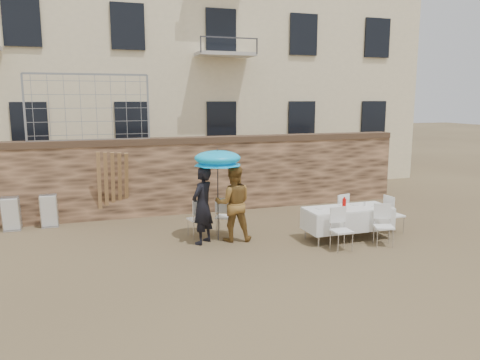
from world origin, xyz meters
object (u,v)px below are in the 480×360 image
object	(u,v)px
table_chair_front_left	(342,230)
chair_stack_right	(49,210)
umbrella	(218,161)
couple_chair_right	(225,216)
table_chair_back	(338,211)
table_chair_side	(394,214)
woman_dress	(233,203)
couple_chair_left	(197,218)
chair_stack_left	(12,212)
table_chair_front_right	(384,226)
banquet_table	(348,209)
man_suit	(203,205)
soda_bottle	(344,204)

from	to	relation	value
table_chair_front_left	chair_stack_right	distance (m)	7.56
umbrella	chair_stack_right	bearing A→B (deg)	146.77
umbrella	couple_chair_right	size ratio (longest dim) A/B	2.13
table_chair_back	table_chair_side	size ratio (longest dim) A/B	1.00
woman_dress	couple_chair_left	distance (m)	1.02
chair_stack_right	chair_stack_left	bearing A→B (deg)	180.00
umbrella	table_chair_front_right	distance (m)	4.12
table_chair_front_left	couple_chair_right	bearing A→B (deg)	135.45
table_chair_back	couple_chair_right	bearing A→B (deg)	-24.77
couple_chair_left	couple_chair_right	xyz separation A→B (m)	(0.70, 0.00, 0.00)
table_chair_front_left	table_chair_front_right	size ratio (longest dim) A/B	1.00
couple_chair_right	chair_stack_right	distance (m)	4.71
couple_chair_left	couple_chair_right	distance (m)	0.70
couple_chair_left	table_chair_front_right	world-z (taller)	same
umbrella	banquet_table	size ratio (longest dim) A/B	0.97
banquet_table	chair_stack_right	bearing A→B (deg)	153.82
man_suit	table_chair_back	size ratio (longest dim) A/B	1.90
man_suit	table_chair_front_left	xyz separation A→B (m)	(2.81, -1.49, -0.43)
umbrella	chair_stack_left	distance (m)	5.64
couple_chair_left	table_chair_side	bearing A→B (deg)	154.26
soda_bottle	table_chair_side	xyz separation A→B (m)	(1.60, 0.25, -0.43)
man_suit	table_chair_front_right	world-z (taller)	man_suit
soda_bottle	umbrella	bearing A→B (deg)	160.58
table_chair_front_left	chair_stack_left	xyz separation A→B (m)	(-7.22, 4.15, -0.02)
table_chair_front_left	table_chair_back	distance (m)	1.74
man_suit	couple_chair_left	xyz separation A→B (m)	(0.00, 0.55, -0.43)
umbrella	chair_stack_right	distance (m)	4.90
banquet_table	table_chair_side	distance (m)	1.43
table_chair_front_right	chair_stack_right	xyz separation A→B (m)	(-7.42, 4.15, -0.02)
woman_dress	table_chair_side	world-z (taller)	woman_dress
couple_chair_left	table_chair_side	distance (m)	4.96
couple_chair_right	table_chair_side	bearing A→B (deg)	-166.78
soda_bottle	chair_stack_right	xyz separation A→B (m)	(-6.72, 3.55, -0.45)
couple_chair_left	table_chair_front_right	distance (m)	4.41
umbrella	table_chair_front_left	xyz separation A→B (m)	(2.41, -1.59, -1.45)
table_chair_front_left	table_chair_side	xyz separation A→B (m)	(2.00, 0.85, 0.00)
banquet_table	table_chair_front_right	bearing A→B (deg)	-56.31
couple_chair_right	umbrella	bearing A→B (deg)	85.69
banquet_table	table_chair_front_right	size ratio (longest dim) A/B	2.19
woman_dress	table_chair_front_left	size ratio (longest dim) A/B	1.89
table_chair_front_left	table_chair_front_right	world-z (taller)	same
woman_dress	table_chair_front_left	world-z (taller)	woman_dress
chair_stack_left	chair_stack_right	size ratio (longest dim) A/B	1.00
table_chair_back	chair_stack_left	distance (m)	8.43
woman_dress	table_chair_side	size ratio (longest dim) A/B	1.89
table_chair_side	chair_stack_right	world-z (taller)	table_chair_side
banquet_table	chair_stack_left	bearing A→B (deg)	156.49
table_chair_side	chair_stack_left	xyz separation A→B (m)	(-9.22, 3.30, -0.02)
couple_chair_right	table_chair_front_right	distance (m)	3.80
man_suit	couple_chair_left	distance (m)	0.70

